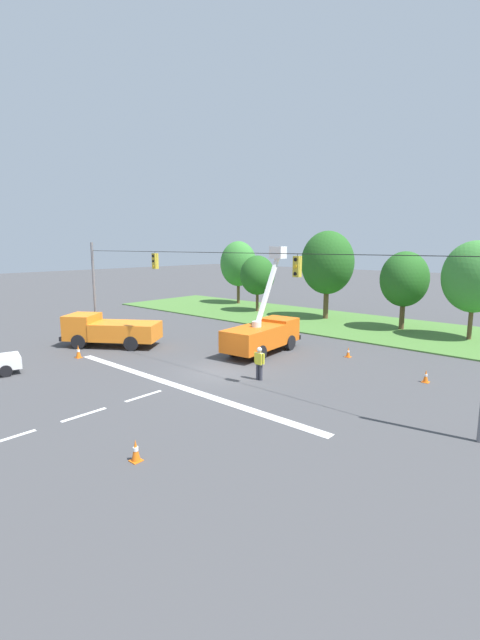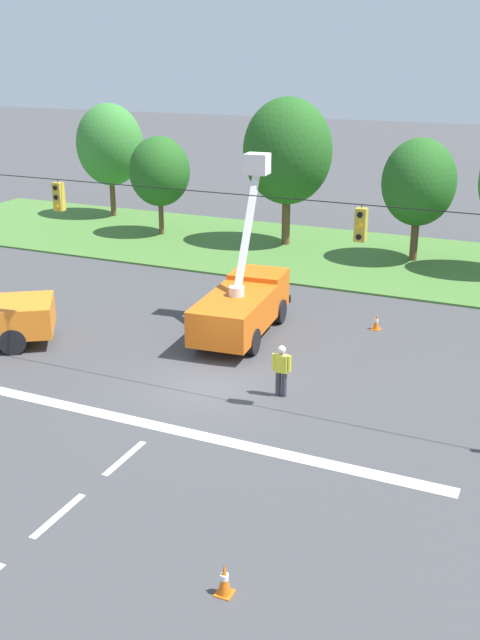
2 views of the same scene
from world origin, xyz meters
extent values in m
plane|color=#424244|center=(0.00, 0.00, 0.00)|extent=(200.00, 200.00, 0.00)
cube|color=#477533|center=(0.00, 18.00, 0.05)|extent=(56.00, 12.00, 0.10)
cube|color=silver|center=(0.00, -3.17, 0.00)|extent=(17.60, 0.50, 0.01)
cube|color=silver|center=(0.00, -5.17, 0.00)|extent=(0.20, 2.00, 0.01)
cube|color=silver|center=(0.00, -8.17, 0.00)|extent=(0.20, 2.00, 0.01)
cylinder|color=black|center=(0.00, 0.00, 6.60)|extent=(26.00, 0.03, 0.03)
cylinder|color=black|center=(-5.56, 0.00, 6.55)|extent=(0.02, 0.02, 0.10)
cube|color=gold|center=(-5.56, 0.00, 6.02)|extent=(0.32, 0.28, 0.96)
cylinder|color=black|center=(-5.56, -0.16, 6.34)|extent=(0.16, 0.05, 0.16)
cylinder|color=black|center=(-5.56, -0.16, 6.02)|extent=(0.16, 0.05, 0.16)
cylinder|color=yellow|center=(-5.56, -0.16, 5.70)|extent=(0.16, 0.05, 0.16)
cylinder|color=black|center=(4.98, 0.00, 6.55)|extent=(0.02, 0.02, 0.10)
cube|color=gold|center=(4.98, 0.00, 6.02)|extent=(0.32, 0.28, 0.96)
cylinder|color=black|center=(4.98, -0.16, 6.34)|extent=(0.16, 0.05, 0.16)
cylinder|color=yellow|center=(4.98, -0.16, 6.02)|extent=(0.16, 0.05, 0.16)
cylinder|color=black|center=(4.98, -0.16, 5.70)|extent=(0.16, 0.05, 0.16)
cylinder|color=brown|center=(-17.89, 21.57, 1.45)|extent=(0.36, 0.36, 2.89)
ellipsoid|color=#387F33|center=(-17.89, 21.57, 4.82)|extent=(4.54, 3.96, 5.30)
cylinder|color=brown|center=(-12.26, 18.26, 1.18)|extent=(0.30, 0.30, 2.36)
ellipsoid|color=#235B1E|center=(-12.26, 18.26, 3.90)|extent=(3.61, 3.61, 4.11)
cylinder|color=brown|center=(-4.49, 19.07, 1.62)|extent=(0.48, 0.48, 3.24)
ellipsoid|color=#235B1E|center=(-4.49, 19.07, 5.38)|extent=(5.04, 4.53, 5.88)
cylinder|color=brown|center=(2.98, 18.58, 1.32)|extent=(0.41, 0.41, 2.64)
ellipsoid|color=#235B1E|center=(2.98, 18.58, 4.26)|extent=(3.82, 4.18, 4.51)
cube|color=orange|center=(-0.82, 3.91, 1.18)|extent=(2.64, 4.52, 1.36)
cube|color=orange|center=(-1.10, 7.00, 1.27)|extent=(2.33, 2.05, 1.55)
cube|color=#1E2838|center=(-1.16, 7.64, 1.55)|extent=(1.92, 0.27, 0.70)
cube|color=black|center=(-1.19, 8.00, 0.65)|extent=(2.26, 0.36, 0.30)
cylinder|color=black|center=(-2.11, 6.65, 0.50)|extent=(0.37, 1.02, 1.00)
cylinder|color=black|center=(-0.04, 6.84, 0.50)|extent=(0.37, 1.02, 1.00)
cylinder|color=black|center=(-1.78, 3.05, 0.50)|extent=(0.37, 1.02, 1.00)
cylinder|color=black|center=(0.29, 3.24, 0.50)|extent=(0.37, 1.02, 1.00)
cylinder|color=silver|center=(-0.85, 4.22, 2.04)|extent=(0.60, 0.60, 0.36)
cube|color=white|center=(-0.96, 5.45, 4.06)|extent=(0.48, 2.69, 4.52)
cube|color=white|center=(-1.07, 6.68, 6.51)|extent=(0.97, 0.88, 0.80)
cylinder|color=black|center=(-7.88, -0.44, 0.50)|extent=(0.99, 0.79, 1.00)
cylinder|color=black|center=(-9.14, 1.44, 0.50)|extent=(0.99, 0.79, 1.00)
cylinder|color=#383842|center=(2.62, 0.35, 0.42)|extent=(0.18, 0.18, 0.85)
cylinder|color=#383842|center=(2.42, 0.34, 0.42)|extent=(0.18, 0.18, 0.85)
cube|color=yellow|center=(2.52, 0.34, 1.15)|extent=(0.41, 0.26, 0.60)
cube|color=silver|center=(2.52, 0.34, 1.15)|extent=(0.42, 0.10, 0.62)
cylinder|color=yellow|center=(2.79, 0.35, 1.18)|extent=(0.11, 0.11, 0.55)
cylinder|color=yellow|center=(2.25, 0.33, 1.18)|extent=(0.11, 0.11, 0.55)
sphere|color=tan|center=(2.52, 0.34, 1.58)|extent=(0.22, 0.22, 0.22)
sphere|color=white|center=(2.52, 0.34, 1.64)|extent=(0.26, 0.26, 0.26)
cube|color=orange|center=(3.81, 7.70, 0.01)|extent=(0.36, 0.36, 0.03)
cone|color=orange|center=(3.81, 7.70, 0.34)|extent=(0.25, 0.25, 0.62)
cylinder|color=white|center=(3.81, 7.70, 0.37)|extent=(0.15, 0.15, 0.11)
cube|color=orange|center=(4.91, -9.03, 0.01)|extent=(0.36, 0.36, 0.03)
cone|color=orange|center=(4.91, -9.03, 0.39)|extent=(0.29, 0.29, 0.72)
cylinder|color=white|center=(4.91, -9.03, 0.43)|extent=(0.18, 0.18, 0.13)
camera|label=1|loc=(16.09, -16.50, 6.98)|focal=24.00mm
camera|label=2|loc=(10.44, -20.53, 10.75)|focal=42.00mm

